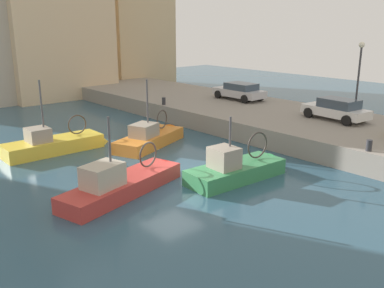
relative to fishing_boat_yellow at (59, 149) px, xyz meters
name	(u,v)px	position (x,y,z in m)	size (l,w,h in m)	color
water_surface	(171,177)	(2.14, -7.63, -0.11)	(80.00, 80.00, 0.00)	#2D5166
quay_wall	(310,127)	(13.64, -7.63, 0.49)	(9.00, 56.00, 1.20)	gray
fishing_boat_yellow	(59,149)	(0.00, 0.00, 0.00)	(6.32, 2.11, 4.97)	gold
fishing_boat_green	(241,175)	(4.56, -9.89, 0.03)	(5.89, 2.27, 3.89)	#388951
fishing_boat_orange	(153,142)	(4.89, -2.43, 0.02)	(6.19, 3.73, 4.80)	orange
fishing_boat_red	(127,189)	(-0.46, -7.79, 0.04)	(7.15, 3.26, 4.27)	#BC3833
parked_car_silver	(240,91)	(15.38, 0.11, 1.79)	(2.12, 4.34, 1.33)	#B7B7BC
parked_car_white	(336,109)	(14.42, -8.96, 1.80)	(2.20, 4.31, 1.37)	silver
mooring_bollard_mid	(369,145)	(9.49, -13.63, 1.37)	(0.28, 0.28, 0.55)	#2D2D33
mooring_bollard_north	(164,101)	(9.49, 2.37, 1.37)	(0.28, 0.28, 0.55)	#2D2D33
quay_streetlamp	(359,68)	(15.14, -9.82, 4.35)	(0.36, 0.36, 4.83)	#38383D
waterfront_building_west	(133,28)	(18.72, 19.84, 6.37)	(7.89, 6.47, 12.91)	#D1B284
waterfront_building_central	(48,8)	(8.31, 18.81, 8.40)	(10.31, 8.60, 16.96)	beige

